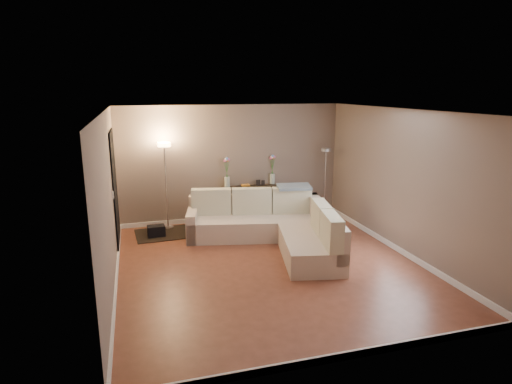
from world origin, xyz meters
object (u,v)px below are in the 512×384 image
object	(u,v)px
console_table	(247,201)
floor_lamp_lit	(165,168)
floor_lamp_unlit	(325,169)
sectional_sofa	(274,225)

from	to	relation	value
console_table	floor_lamp_lit	bearing A→B (deg)	-174.65
console_table	floor_lamp_lit	size ratio (longest dim) A/B	0.70
floor_lamp_lit	floor_lamp_unlit	xyz separation A→B (m)	(3.60, -0.13, -0.17)
floor_lamp_unlit	sectional_sofa	bearing A→B (deg)	-141.24
console_table	floor_lamp_lit	distance (m)	2.01
sectional_sofa	floor_lamp_unlit	xyz separation A→B (m)	(1.67, 1.34, 0.79)
console_table	floor_lamp_lit	xyz separation A→B (m)	(-1.80, -0.17, 0.87)
console_table	sectional_sofa	bearing A→B (deg)	-85.80
sectional_sofa	floor_lamp_lit	xyz separation A→B (m)	(-1.92, 1.48, 0.96)
console_table	floor_lamp_unlit	size ratio (longest dim) A/B	0.80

